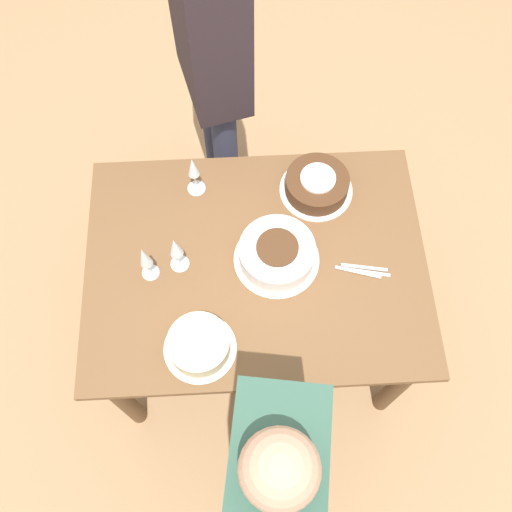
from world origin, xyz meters
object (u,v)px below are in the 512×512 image
(person_watching, at_px, (273,486))
(cake_front_chocolate, at_px, (317,185))
(wine_glass_near, at_px, (145,258))
(cake_center_white, at_px, (277,254))
(wine_glass_extra, at_px, (193,170))
(person_cutting, at_px, (211,45))
(cake_back_decorated, at_px, (199,345))
(wine_glass_far, at_px, (176,249))

(person_watching, bearing_deg, cake_front_chocolate, -3.95)
(wine_glass_near, bearing_deg, cake_center_white, -176.20)
(cake_center_white, relative_size, wine_glass_extra, 1.59)
(person_cutting, distance_m, person_watching, 1.55)
(cake_center_white, bearing_deg, cake_back_decorated, 48.68)
(cake_front_chocolate, xyz_separation_m, wine_glass_far, (0.53, 0.29, 0.09))
(wine_glass_near, relative_size, wine_glass_far, 1.00)
(cake_center_white, relative_size, wine_glass_far, 1.62)
(cake_front_chocolate, distance_m, cake_back_decorated, 0.77)
(cake_back_decorated, height_order, wine_glass_extra, wine_glass_extra)
(cake_back_decorated, bearing_deg, person_cutting, -94.15)
(person_watching, bearing_deg, cake_center_white, 3.78)
(wine_glass_near, distance_m, wine_glass_far, 0.11)
(cake_center_white, xyz_separation_m, wine_glass_near, (0.46, 0.03, 0.08))
(cake_front_chocolate, distance_m, wine_glass_near, 0.72)
(cake_back_decorated, height_order, wine_glass_near, wine_glass_near)
(cake_back_decorated, xyz_separation_m, wine_glass_near, (0.18, -0.29, 0.09))
(cake_center_white, bearing_deg, person_watching, 84.98)
(wine_glass_extra, bearing_deg, cake_back_decorated, 90.68)
(cake_front_chocolate, xyz_separation_m, wine_glass_extra, (0.47, -0.03, 0.09))
(cake_center_white, height_order, cake_front_chocolate, cake_center_white)
(wine_glass_far, bearing_deg, wine_glass_extra, -101.07)
(wine_glass_extra, bearing_deg, person_watching, 101.42)
(cake_front_chocolate, distance_m, wine_glass_extra, 0.48)
(wine_glass_near, xyz_separation_m, person_cutting, (-0.26, -0.79, 0.18))
(cake_center_white, relative_size, person_cutting, 0.18)
(wine_glass_extra, relative_size, person_watching, 0.13)
(wine_glass_extra, bearing_deg, wine_glass_far, 78.93)
(cake_front_chocolate, relative_size, wine_glass_near, 1.46)
(wine_glass_near, distance_m, person_cutting, 0.85)
(wine_glass_far, xyz_separation_m, person_watching, (-0.29, 0.78, 0.03))
(wine_glass_near, height_order, person_cutting, person_cutting)
(cake_center_white, distance_m, person_watching, 0.79)
(cake_back_decorated, distance_m, wine_glass_near, 0.35)
(wine_glass_far, bearing_deg, cake_back_decorated, 102.36)
(person_cutting, bearing_deg, cake_back_decorated, -18.11)
(wine_glass_far, bearing_deg, person_cutting, -101.13)
(cake_center_white, bearing_deg, wine_glass_far, 0.10)
(cake_center_white, height_order, person_watching, person_watching)
(wine_glass_extra, height_order, person_cutting, person_cutting)
(cake_center_white, xyz_separation_m, cake_front_chocolate, (-0.17, -0.29, -0.01))
(wine_glass_far, distance_m, wine_glass_extra, 0.33)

